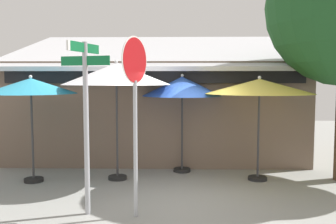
{
  "coord_description": "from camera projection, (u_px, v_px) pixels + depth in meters",
  "views": [
    {
      "loc": [
        0.06,
        -7.66,
        2.37
      ],
      "look_at": [
        -0.16,
        1.2,
        1.6
      ],
      "focal_mm": 40.13,
      "sensor_mm": 36.0,
      "label": 1
    }
  ],
  "objects": [
    {
      "name": "patio_umbrella_mustard_far_right",
      "position": [
        259.0,
        87.0,
        8.68
      ],
      "size": [
        2.5,
        2.5,
        2.45
      ],
      "color": "black",
      "rests_on": "ground"
    },
    {
      "name": "ground_plane",
      "position": [
        174.0,
        195.0,
        7.84
      ],
      "size": [
        28.0,
        28.0,
        0.1
      ],
      "primitive_type": "cube",
      "color": "gray"
    },
    {
      "name": "cafe_building",
      "position": [
        159.0,
        105.0,
        12.3
      ],
      "size": [
        8.87,
        5.57,
        4.03
      ],
      "color": "#705B4C",
      "rests_on": "ground"
    },
    {
      "name": "street_sign_post",
      "position": [
        86.0,
        109.0,
        6.47
      ],
      "size": [
        0.9,
        0.96,
        3.01
      ],
      "color": "#A8AAB2",
      "rests_on": "ground"
    },
    {
      "name": "patio_umbrella_teal_left",
      "position": [
        31.0,
        87.0,
        8.54
      ],
      "size": [
        2.09,
        2.09,
        2.47
      ],
      "color": "black",
      "rests_on": "ground"
    },
    {
      "name": "patio_umbrella_royal_blue_right",
      "position": [
        182.0,
        87.0,
        9.5
      ],
      "size": [
        2.04,
        2.04,
        2.51
      ],
      "color": "black",
      "rests_on": "ground"
    },
    {
      "name": "patio_umbrella_ivory_center",
      "position": [
        116.0,
        75.0,
        8.72
      ],
      "size": [
        2.53,
        2.53,
        2.82
      ],
      "color": "black",
      "rests_on": "ground"
    },
    {
      "name": "stop_sign",
      "position": [
        135.0,
        91.0,
        6.32
      ],
      "size": [
        0.34,
        0.74,
        3.09
      ],
      "color": "#A8AAB2",
      "rests_on": "ground"
    }
  ]
}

